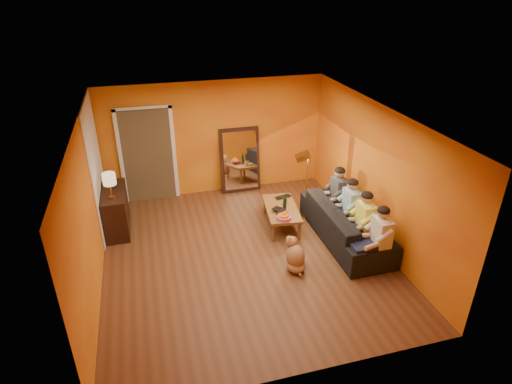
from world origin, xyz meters
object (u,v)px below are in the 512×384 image
object	(u,v)px
sofa	(346,223)
person_mid_right	(351,208)
sideboard	(116,210)
laptop	(284,198)
person_far_left	(380,238)
person_far_right	(338,195)
wine_bottle	(285,201)
mirror_frame	(240,160)
person_mid_left	(365,222)
dog	(295,254)
vase	(112,182)
table_lamp	(110,186)
floor_lamp	(307,186)
tumbler	(285,202)
coffee_table	(281,216)

from	to	relation	value
sofa	person_mid_right	xyz separation A→B (m)	(0.13, 0.10, 0.26)
sideboard	laptop	bearing A→B (deg)	-6.68
sideboard	person_mid_right	bearing A→B (deg)	-18.14
person_far_left	person_far_right	bearing A→B (deg)	90.00
wine_bottle	laptop	bearing A→B (deg)	72.00
mirror_frame	sideboard	bearing A→B (deg)	-158.84
person_far_left	person_mid_left	size ratio (longest dim) A/B	1.00
dog	vase	size ratio (longest dim) A/B	3.49
mirror_frame	table_lamp	world-z (taller)	mirror_frame
floor_lamp	wine_bottle	world-z (taller)	floor_lamp
person_far_left	vase	world-z (taller)	person_far_left
tumbler	wine_bottle	bearing A→B (deg)	-112.38
table_lamp	wine_bottle	distance (m)	3.33
dog	person_far_right	xyz separation A→B (m)	(1.39, 1.31, 0.30)
person_far_right	laptop	distance (m)	1.11
sideboard	tumbler	size ratio (longest dim) A/B	11.39
person_far_left	laptop	distance (m)	2.36
laptop	person_mid_left	bearing A→B (deg)	-71.79
tumbler	laptop	distance (m)	0.24
dog	vase	bearing A→B (deg)	117.74
mirror_frame	person_far_right	size ratio (longest dim) A/B	1.25
person_far_right	mirror_frame	bearing A→B (deg)	128.84
person_far_left	person_mid_right	bearing A→B (deg)	90.00
person_mid_left	person_far_right	world-z (taller)	same
laptop	table_lamp	bearing A→B (deg)	164.71
floor_lamp	wine_bottle	size ratio (longest dim) A/B	4.65
wine_bottle	sideboard	bearing A→B (deg)	166.25
sideboard	dog	world-z (taller)	sideboard
wine_bottle	laptop	world-z (taller)	wine_bottle
table_lamp	sofa	world-z (taller)	table_lamp
dog	tumbler	world-z (taller)	dog
sofa	floor_lamp	xyz separation A→B (m)	(-0.43, 1.01, 0.37)
table_lamp	person_mid_right	distance (m)	4.54
coffee_table	person_far_right	distance (m)	1.24
person_mid_right	mirror_frame	bearing A→B (deg)	122.17
sofa	wine_bottle	world-z (taller)	wine_bottle
sideboard	floor_lamp	xyz separation A→B (m)	(3.81, -0.52, 0.29)
coffee_table	wine_bottle	size ratio (longest dim) A/B	3.94
person_far_right	sofa	bearing A→B (deg)	-101.31
mirror_frame	person_far_right	distance (m)	2.52
wine_bottle	vase	xyz separation A→B (m)	(-3.25, 1.05, 0.36)
person_far_left	person_far_right	size ratio (longest dim) A/B	1.00
sofa	vase	world-z (taller)	vase
coffee_table	dog	size ratio (longest dim) A/B	1.98
sideboard	coffee_table	world-z (taller)	sideboard
sideboard	person_mid_left	distance (m)	4.80
sideboard	coffee_table	xyz separation A→B (m)	(3.20, -0.75, -0.21)
person_mid_right	person_far_left	bearing A→B (deg)	-90.00
dog	mirror_frame	bearing A→B (deg)	70.39
person_far_right	laptop	world-z (taller)	person_far_right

